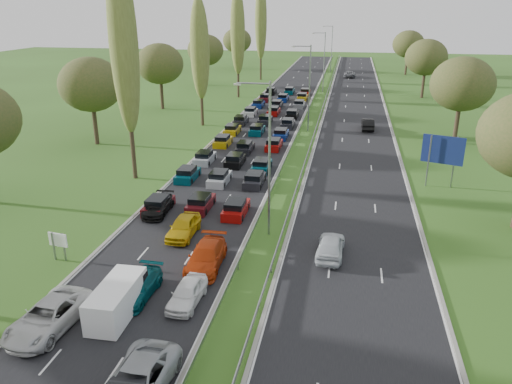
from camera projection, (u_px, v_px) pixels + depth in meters
The scene contains 22 objects.
ground at pixel (309, 128), 73.59m from camera, with size 260.00×260.00×0.00m, color #2E5019.
near_carriageway at pixel (267, 123), 77.06m from camera, with size 10.50×215.00×0.04m, color black.
far_carriageway at pixel (355, 126), 74.73m from camera, with size 10.50×215.00×0.04m, color black.
central_reservation at pixel (311, 121), 75.70m from camera, with size 2.36×215.00×0.32m.
lamp_columns at pixel (309, 89), 69.64m from camera, with size 0.18×140.18×12.00m.
poplar_row at pixel (174, 46), 61.11m from camera, with size 2.80×127.80×22.44m.
woodland_left at pixel (77, 89), 59.48m from camera, with size 8.00×166.00×11.10m.
woodland_right at pixel (477, 95), 55.26m from camera, with size 8.00×153.00×11.10m.
traffic_queue_fill at pixel (261, 127), 72.39m from camera, with size 9.13×67.92×0.80m.
near_car_2 at pixel (49, 316), 27.72m from camera, with size 2.63×5.70×1.58m, color silver.
near_car_3 at pixel (158, 206), 43.28m from camera, with size 1.89×4.64×1.35m, color black.
near_car_7 at pixel (138, 287), 30.83m from camera, with size 1.88×4.63×1.34m, color #054950.
near_car_8 at pixel (184, 226), 38.99m from camera, with size 1.86×4.63×1.58m, color gold.
near_car_10 at pixel (136, 383), 22.85m from camera, with size 2.65×5.74×1.59m, color #9FA2A8.
near_car_11 at pixel (206, 257), 34.32m from camera, with size 2.21×5.42×1.57m, color #AA300A.
near_car_12 at pixel (187, 293), 30.17m from camera, with size 1.64×4.07×1.39m, color white.
far_car_0 at pixel (331, 246), 35.84m from camera, with size 1.89×4.69×1.60m, color silver.
far_car_1 at pixel (368, 124), 72.47m from camera, with size 1.71×4.89×1.61m, color black.
far_car_2 at pixel (350, 74), 124.99m from camera, with size 2.60×5.63×1.57m, color slate.
white_van_rear at pixel (118, 298), 29.09m from camera, with size 1.93×4.91×1.97m.
info_sign at pixel (58, 243), 35.07m from camera, with size 1.50×0.32×2.10m.
direction_sign at pixel (443, 152), 48.70m from camera, with size 3.82×1.37×5.20m.
Camera 1 is at (10.12, 7.58, 17.05)m, focal length 35.00 mm.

